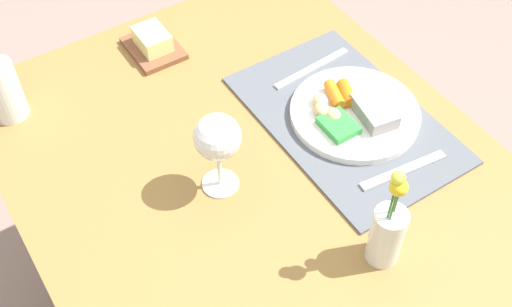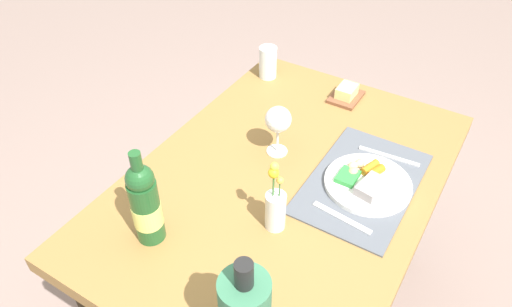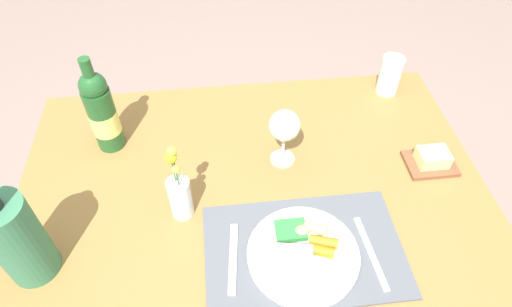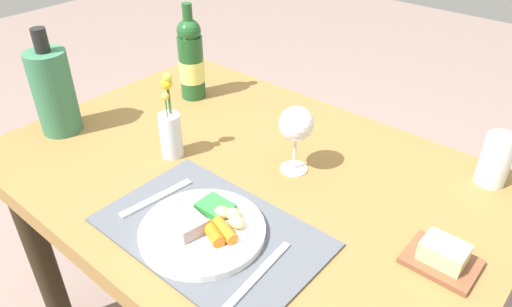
{
  "view_description": "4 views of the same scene",
  "coord_description": "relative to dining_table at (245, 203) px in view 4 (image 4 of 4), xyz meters",
  "views": [
    {
      "loc": [
        -0.54,
        0.41,
        1.64
      ],
      "look_at": [
        0.05,
        0.03,
        0.83
      ],
      "focal_mm": 45.36,
      "sensor_mm": 36.0,
      "label": 1
    },
    {
      "loc": [
        -0.92,
        -0.47,
        1.71
      ],
      "look_at": [
        -0.03,
        0.08,
        0.81
      ],
      "focal_mm": 33.5,
      "sensor_mm": 36.0,
      "label": 2
    },
    {
      "loc": [
        -0.07,
        -0.71,
        1.61
      ],
      "look_at": [
        0.01,
        0.01,
        0.83
      ],
      "focal_mm": 30.6,
      "sensor_mm": 36.0,
      "label": 3
    },
    {
      "loc": [
        0.62,
        -0.69,
        1.39
      ],
      "look_at": [
        0.06,
        -0.03,
        0.82
      ],
      "focal_mm": 33.21,
      "sensor_mm": 36.0,
      "label": 4
    }
  ],
  "objects": [
    {
      "name": "dining_table",
      "position": [
        0.0,
        0.0,
        0.0
      ],
      "size": [
        1.2,
        0.83,
        0.73
      ],
      "color": "olive",
      "rests_on": "ground_plane"
    },
    {
      "name": "placemat",
      "position": [
        0.1,
        -0.21,
        0.11
      ],
      "size": [
        0.45,
        0.29,
        0.01
      ],
      "primitive_type": "cube",
      "color": "#525760",
      "rests_on": "dining_table"
    },
    {
      "name": "dinner_plate",
      "position": [
        0.09,
        -0.22,
        0.12
      ],
      "size": [
        0.25,
        0.25,
        0.04
      ],
      "color": "white",
      "rests_on": "placemat"
    },
    {
      "name": "fork",
      "position": [
        -0.07,
        -0.21,
        0.11
      ],
      "size": [
        0.04,
        0.18,
        0.0
      ],
      "primitive_type": "cube",
      "rotation": [
        0.0,
        0.0,
        -0.11
      ],
      "color": "silver",
      "rests_on": "placemat"
    },
    {
      "name": "knife",
      "position": [
        0.24,
        -0.24,
        0.11
      ],
      "size": [
        0.03,
        0.19,
        0.0
      ],
      "primitive_type": "cube",
      "rotation": [
        0.0,
        0.0,
        0.08
      ],
      "color": "silver",
      "rests_on": "placemat"
    },
    {
      "name": "cooler_bottle",
      "position": [
        -0.5,
        -0.18,
        0.22
      ],
      "size": [
        0.1,
        0.1,
        0.28
      ],
      "color": "#377250",
      "rests_on": "dining_table"
    },
    {
      "name": "wine_bottle",
      "position": [
        -0.38,
        0.19,
        0.22
      ],
      "size": [
        0.08,
        0.08,
        0.29
      ],
      "color": "#1F5326",
      "rests_on": "dining_table"
    },
    {
      "name": "water_tumbler",
      "position": [
        0.46,
        0.33,
        0.16
      ],
      "size": [
        0.07,
        0.07,
        0.12
      ],
      "color": "silver",
      "rests_on": "dining_table"
    },
    {
      "name": "flower_vase",
      "position": [
        -0.18,
        -0.07,
        0.17
      ],
      "size": [
        0.05,
        0.05,
        0.22
      ],
      "color": "silver",
      "rests_on": "dining_table"
    },
    {
      "name": "butter_dish",
      "position": [
        0.48,
        0.01,
        0.12
      ],
      "size": [
        0.13,
        0.1,
        0.05
      ],
      "color": "brown",
      "rests_on": "dining_table"
    },
    {
      "name": "wine_glass",
      "position": [
        0.09,
        0.08,
        0.23
      ],
      "size": [
        0.08,
        0.08,
        0.17
      ],
      "color": "white",
      "rests_on": "dining_table"
    }
  ]
}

